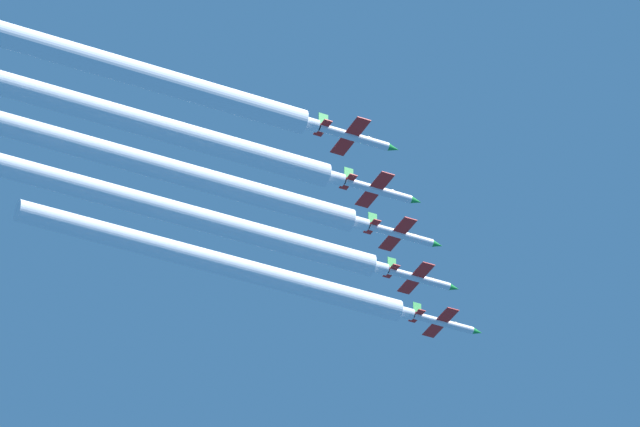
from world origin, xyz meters
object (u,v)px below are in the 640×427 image
Objects in this scene: jet_second_echelon at (421,279)px; jet_fifth_echelon at (356,137)px; jet_fourth_echelon at (380,191)px; jet_lead at (445,323)px; jet_third_echelon at (403,235)px.

jet_second_echelon is 39.42m from jet_fifth_echelon.
jet_second_echelon is 26.20m from jet_fourth_echelon.
jet_lead is 39.50m from jet_fourth_echelon.
jet_fourth_echelon is 13.23m from jet_fifth_echelon.
jet_fourth_echelon is (20.08, -16.56, -3.06)m from jet_second_echelon.
jet_lead is at bearing 139.20° from jet_third_echelon.
jet_third_echelon is at bearing 139.71° from jet_fifth_echelon.
jet_fifth_echelon is at bearing -39.71° from jet_second_echelon.
jet_fifth_echelon is (39.90, -34.13, -4.77)m from jet_lead.
jet_second_echelon is at bearing 140.49° from jet_fourth_echelon.
jet_second_echelon reaches higher than jet_fifth_echelon.
jet_lead is 1.00× the size of jet_fifth_echelon.
jet_third_echelon is at bearing 139.50° from jet_fourth_echelon.
jet_fifth_echelon is (19.99, -16.95, -2.68)m from jet_third_echelon.
jet_second_echelon is at bearing 140.29° from jet_fifth_echelon.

